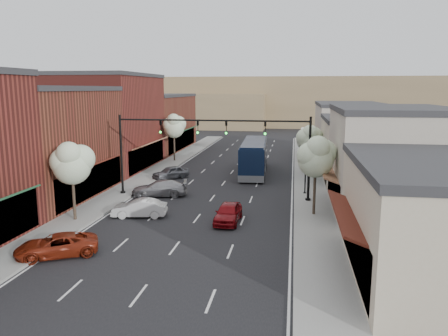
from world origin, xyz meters
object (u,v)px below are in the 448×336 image
at_px(tree_left_near, 72,162).
at_px(lamp_post_far, 302,139).
at_px(lamp_post_near, 306,161).
at_px(signal_mast_right, 280,146).
at_px(parked_car_b, 139,208).
at_px(tree_right_far, 309,138).
at_px(parked_car_d, 171,172).
at_px(parked_car_c, 159,188).
at_px(parked_car_a, 57,245).
at_px(tree_right_near, 317,156).
at_px(signal_mast_left, 147,143).
at_px(red_hatchback, 228,213).
at_px(tree_left_far, 174,126).
at_px(coach_bus, 254,157).

xyz_separation_m(tree_left_near, lamp_post_far, (16.05, 28.06, -1.22)).
relative_size(lamp_post_near, lamp_post_far, 1.00).
xyz_separation_m(signal_mast_right, parked_car_b, (-9.82, -6.27, -3.97)).
relative_size(tree_right_far, parked_car_d, 1.40).
xyz_separation_m(lamp_post_far, parked_car_c, (-12.45, -20.02, -2.31)).
bearing_deg(signal_mast_right, parked_car_a, -129.61).
height_order(signal_mast_right, tree_right_near, signal_mast_right).
distance_m(tree_right_near, parked_car_c, 14.11).
bearing_deg(signal_mast_left, red_hatchback, -39.32).
height_order(lamp_post_near, parked_car_b, lamp_post_near).
bearing_deg(tree_left_far, signal_mast_right, -52.29).
height_order(tree_right_far, parked_car_b, tree_right_far).
bearing_deg(signal_mast_left, tree_left_near, -108.10).
xyz_separation_m(signal_mast_left, parked_car_c, (0.97, -0.02, -3.93)).
bearing_deg(red_hatchback, parked_car_b, 179.24).
distance_m(signal_mast_left, tree_right_near, 14.55).
bearing_deg(tree_right_near, tree_left_near, -166.45).
xyz_separation_m(tree_left_near, lamp_post_near, (16.05, 10.56, -1.22)).
bearing_deg(parked_car_d, signal_mast_left, -46.05).
bearing_deg(coach_bus, tree_right_far, 0.42).
relative_size(lamp_post_near, parked_car_b, 1.12).
height_order(tree_right_far, tree_left_near, tree_left_near).
bearing_deg(parked_car_d, coach_bus, 70.70).
height_order(signal_mast_right, signal_mast_left, same).
xyz_separation_m(signal_mast_right, lamp_post_far, (2.18, 20.00, -1.62)).
relative_size(tree_right_far, lamp_post_far, 1.22).
height_order(lamp_post_far, parked_car_a, lamp_post_far).
distance_m(tree_left_near, lamp_post_far, 32.35).
height_order(parked_car_b, parked_car_c, parked_car_c).
distance_m(lamp_post_near, lamp_post_far, 17.50).
height_order(tree_left_far, coach_bus, tree_left_far).
xyz_separation_m(parked_car_b, parked_car_d, (-1.56, 13.58, 0.01)).
relative_size(tree_right_near, parked_car_d, 1.54).
relative_size(lamp_post_far, parked_car_d, 1.15).
relative_size(tree_right_near, lamp_post_far, 1.34).
relative_size(parked_car_a, parked_car_b, 1.12).
relative_size(tree_right_near, tree_right_far, 1.10).
bearing_deg(tree_left_far, parked_car_d, -76.78).
distance_m(signal_mast_right, lamp_post_near, 3.69).
bearing_deg(parked_car_d, red_hatchback, -16.76).
xyz_separation_m(tree_left_near, coach_bus, (10.72, 19.71, -2.36)).
xyz_separation_m(signal_mast_right, parked_car_d, (-11.38, 7.31, -3.96)).
xyz_separation_m(tree_right_far, parked_car_c, (-12.99, -11.97, -3.30)).
bearing_deg(signal_mast_right, lamp_post_near, 48.95).
xyz_separation_m(tree_right_far, lamp_post_far, (-0.55, 8.06, -0.99)).
height_order(lamp_post_near, parked_car_d, lamp_post_near).
relative_size(signal_mast_left, parked_car_d, 2.12).
distance_m(coach_bus, red_hatchback, 18.22).
height_order(tree_left_near, lamp_post_far, tree_left_near).
bearing_deg(lamp_post_near, parked_car_b, -143.83).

